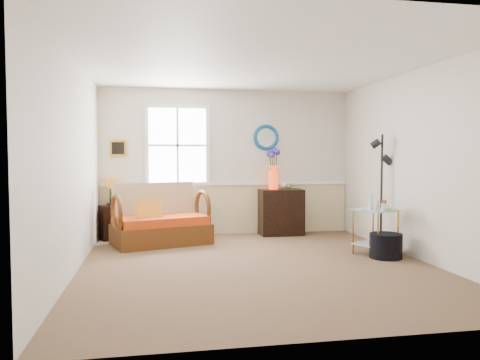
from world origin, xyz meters
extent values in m
cube|color=brown|center=(0.00, 0.00, 0.00)|extent=(4.50, 5.00, 0.01)
cube|color=white|center=(0.00, 0.00, 2.60)|extent=(4.50, 5.00, 0.01)
cube|color=beige|center=(0.00, 2.50, 1.30)|extent=(4.50, 0.01, 2.60)
cube|color=beige|center=(0.00, -2.50, 1.30)|extent=(4.50, 0.01, 2.60)
cube|color=beige|center=(-2.25, 0.00, 1.30)|extent=(0.01, 5.00, 2.60)
cube|color=beige|center=(2.25, 0.00, 1.30)|extent=(0.01, 5.00, 2.60)
cube|color=#CBB885|center=(0.00, 2.48, 0.45)|extent=(4.46, 0.02, 0.90)
cube|color=white|center=(0.00, 2.47, 0.92)|extent=(4.46, 0.04, 0.06)
cube|color=gold|center=(-1.92, 2.48, 1.55)|extent=(0.28, 0.03, 0.28)
torus|color=#1466AB|center=(0.70, 2.48, 1.75)|extent=(0.47, 0.07, 0.47)
imported|color=#47752B|center=(-1.95, 2.37, 0.71)|extent=(0.42, 0.44, 0.26)
cylinder|color=black|center=(1.85, 0.13, 0.17)|extent=(0.54, 0.54, 0.34)
camera|label=1|loc=(-1.29, -5.84, 1.42)|focal=35.00mm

